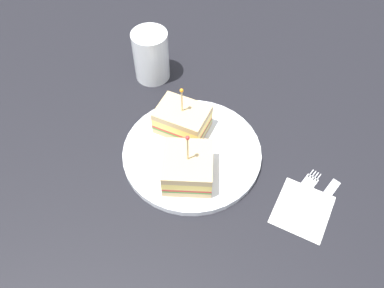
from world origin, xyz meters
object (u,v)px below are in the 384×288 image
object	(u,v)px
sandwich_half_front	(191,168)
knife	(322,201)
plate	(192,153)
napkin	(302,209)
sandwich_half_back	(182,119)
drink_glass	(151,57)
fork	(305,188)

from	to	relation	value
sandwich_half_front	knife	bearing A→B (deg)	-93.96
plate	napkin	size ratio (longest dim) A/B	2.60
sandwich_half_back	knife	xyz separation A→B (cm)	(-12.31, -25.88, -3.59)
sandwich_half_back	knife	world-z (taller)	sandwich_half_back
sandwich_half_back	knife	size ratio (longest dim) A/B	1.01
drink_glass	napkin	world-z (taller)	drink_glass
sandwich_half_front	knife	world-z (taller)	sandwich_half_front
drink_glass	fork	size ratio (longest dim) A/B	1.04
plate	napkin	world-z (taller)	plate
napkin	knife	distance (cm)	3.89
sandwich_half_front	drink_glass	world-z (taller)	sandwich_half_front
drink_glass	knife	world-z (taller)	drink_glass
drink_glass	knife	size ratio (longest dim) A/B	1.00
sandwich_half_front	sandwich_half_back	world-z (taller)	sandwich_half_front
sandwich_half_back	drink_glass	distance (cm)	17.51
fork	knife	bearing A→B (deg)	-128.17
napkin	fork	xyz separation A→B (cm)	(4.17, -0.54, 0.10)
plate	fork	distance (cm)	21.17
knife	sandwich_half_front	bearing A→B (deg)	86.04
plate	drink_glass	bearing A→B (deg)	28.87
knife	fork	bearing A→B (deg)	51.83
napkin	knife	xyz separation A→B (cm)	(1.94, -3.37, 0.10)
sandwich_half_front	sandwich_half_back	xyz separation A→B (cm)	(10.73, 2.95, -0.09)
drink_glass	fork	xyz separation A→B (cm)	(-25.22, -31.76, -4.86)
sandwich_half_front	plate	bearing A→B (deg)	4.92
sandwich_half_back	fork	bearing A→B (deg)	-113.63
sandwich_half_front	sandwich_half_back	distance (cm)	11.13
napkin	plate	bearing A→B (deg)	65.57
sandwich_half_front	fork	world-z (taller)	sandwich_half_front
plate	sandwich_half_front	xyz separation A→B (cm)	(-5.58, -0.48, 3.24)
fork	plate	bearing A→B (deg)	76.51
sandwich_half_front	drink_glass	bearing A→B (deg)	24.28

